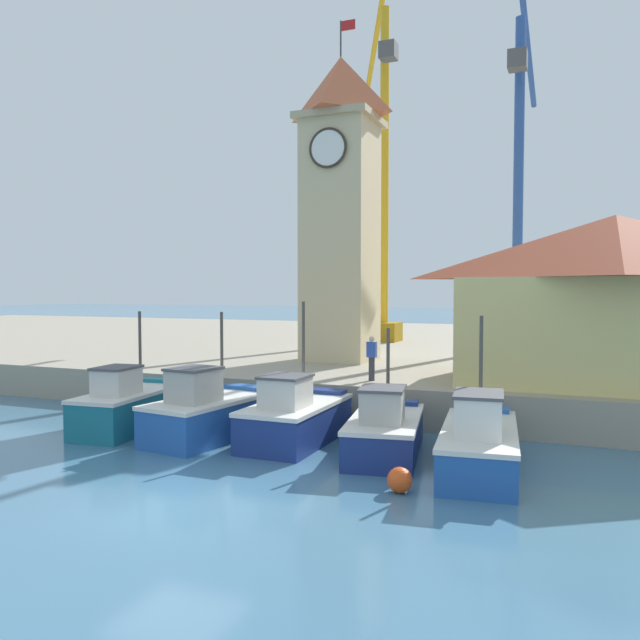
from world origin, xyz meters
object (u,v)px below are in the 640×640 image
(fishing_boat_left_inner, at_px, (296,418))
(clock_tower, at_px, (340,201))
(fishing_boat_mid_left, at_px, (385,430))
(dock_worker_near_tower, at_px, (372,357))
(fishing_boat_left_outer, at_px, (210,413))
(port_crane_near, at_px, (383,207))
(warehouse_right, at_px, (614,298))
(port_crane_far, at_px, (519,215))
(mooring_buoy, at_px, (400,480))
(fishing_boat_far_left, at_px, (130,406))
(fishing_boat_center, at_px, (479,443))

(fishing_boat_left_inner, height_order, clock_tower, clock_tower)
(fishing_boat_mid_left, distance_m, dock_worker_near_tower, 5.22)
(fishing_boat_left_outer, relative_size, port_crane_near, 0.21)
(warehouse_right, bearing_deg, dock_worker_near_tower, -162.21)
(fishing_boat_left_outer, height_order, port_crane_far, port_crane_far)
(warehouse_right, bearing_deg, mooring_buoy, -115.47)
(port_crane_far, relative_size, dock_worker_near_tower, 12.54)
(mooring_buoy, xyz_separation_m, dock_worker_near_tower, (-3.13, 7.70, 1.92))
(fishing_boat_far_left, xyz_separation_m, port_crane_far, (10.52, 20.82, 8.14))
(fishing_boat_left_outer, distance_m, warehouse_right, 14.39)
(fishing_boat_left_outer, relative_size, clock_tower, 0.31)
(port_crane_far, bearing_deg, mooring_buoy, -91.29)
(fishing_boat_mid_left, relative_size, port_crane_near, 0.21)
(fishing_boat_far_left, bearing_deg, mooring_buoy, -16.12)
(fishing_boat_left_outer, height_order, fishing_boat_center, fishing_boat_center)
(fishing_boat_left_outer, bearing_deg, port_crane_far, 70.46)
(fishing_boat_mid_left, bearing_deg, dock_worker_near_tower, 112.05)
(fishing_boat_far_left, relative_size, port_crane_far, 0.23)
(fishing_boat_far_left, height_order, fishing_boat_left_outer, fishing_boat_left_outer)
(fishing_boat_mid_left, relative_size, mooring_buoy, 7.97)
(fishing_boat_left_inner, height_order, dock_worker_near_tower, fishing_boat_left_inner)
(warehouse_right, bearing_deg, port_crane_far, 108.00)
(fishing_boat_center, xyz_separation_m, port_crane_far, (-0.89, 21.22, 8.21))
(fishing_boat_mid_left, distance_m, port_crane_far, 22.28)
(clock_tower, bearing_deg, fishing_boat_mid_left, -63.22)
(fishing_boat_left_inner, distance_m, mooring_buoy, 5.41)
(port_crane_near, bearing_deg, port_crane_far, -7.72)
(fishing_boat_far_left, relative_size, fishing_boat_center, 0.89)
(warehouse_right, xyz_separation_m, port_crane_far, (-4.36, 13.43, 4.55))
(port_crane_far, height_order, mooring_buoy, port_crane_far)
(fishing_boat_left_outer, distance_m, clock_tower, 13.27)
(fishing_boat_far_left, distance_m, warehouse_right, 17.00)
(warehouse_right, bearing_deg, port_crane_near, 131.12)
(fishing_boat_mid_left, xyz_separation_m, port_crane_near, (-6.56, 21.76, 9.25))
(fishing_boat_center, relative_size, port_crane_near, 0.24)
(port_crane_far, bearing_deg, fishing_boat_far_left, -116.82)
(fishing_boat_mid_left, xyz_separation_m, fishing_boat_center, (2.68, -0.59, 0.03))
(warehouse_right, bearing_deg, fishing_boat_left_inner, -142.84)
(port_crane_far, height_order, dock_worker_near_tower, port_crane_far)
(warehouse_right, bearing_deg, fishing_boat_center, -114.01)
(fishing_boat_far_left, distance_m, port_crane_far, 24.71)
(warehouse_right, xyz_separation_m, mooring_buoy, (-4.90, -10.28, -4.09))
(fishing_boat_left_outer, distance_m, port_crane_far, 23.60)
(fishing_boat_far_left, bearing_deg, clock_tower, 71.65)
(fishing_boat_left_inner, height_order, mooring_buoy, fishing_boat_left_inner)
(port_crane_far, bearing_deg, fishing_boat_mid_left, -94.95)
(clock_tower, bearing_deg, fishing_boat_far_left, -108.35)
(clock_tower, distance_m, warehouse_right, 12.60)
(fishing_boat_center, height_order, clock_tower, clock_tower)
(fishing_boat_left_outer, distance_m, fishing_boat_mid_left, 5.63)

